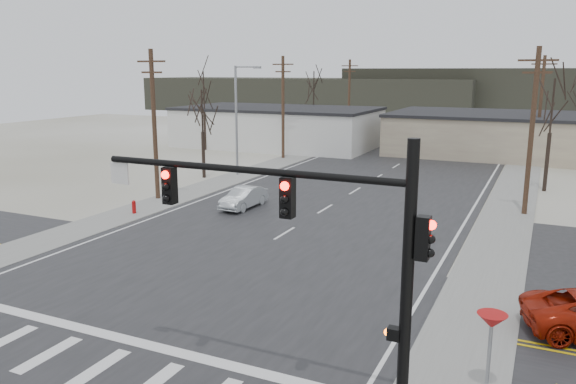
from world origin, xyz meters
name	(u,v)px	position (x,y,z in m)	size (l,w,h in m)	color
ground	(202,284)	(0.00, 0.00, 0.00)	(140.00, 140.00, 0.00)	silver
main_road	(331,206)	(0.00, 15.00, 0.02)	(18.00, 110.00, 0.05)	black
cross_road	(202,284)	(0.00, 0.00, 0.02)	(90.00, 10.00, 0.04)	black
sidewalk_left	(229,179)	(-10.60, 20.00, 0.03)	(3.00, 90.00, 0.06)	gray
sidewalk_right	(511,205)	(10.60, 20.00, 0.03)	(3.00, 90.00, 0.06)	gray
traffic_signal_mast	(329,240)	(7.89, -6.20, 4.67)	(8.95, 0.43, 7.20)	black
fire_hydrant	(134,207)	(-10.20, 8.00, 0.45)	(0.24, 0.24, 0.87)	#A50C0C
yield_sign	(492,324)	(11.50, -3.50, 2.07)	(0.80, 0.80, 2.35)	gray
building_left_far	(278,127)	(-16.00, 40.00, 2.26)	(22.30, 12.30, 4.50)	silver
building_right_far	(522,135)	(10.00, 44.00, 2.15)	(26.30, 14.30, 4.30)	#BAB08E
upole_left_b	(154,123)	(-11.50, 12.00, 5.22)	(2.20, 0.30, 10.00)	#4C3023
upole_left_c	(283,106)	(-11.50, 32.00, 5.22)	(2.20, 0.30, 10.00)	#4C3023
upole_left_d	(349,97)	(-11.50, 52.00, 5.22)	(2.20, 0.30, 10.00)	#4C3023
upole_right_a	(532,129)	(11.50, 18.00, 5.22)	(2.20, 0.30, 10.00)	#4C3023
upole_right_b	(540,107)	(11.50, 40.00, 5.22)	(2.20, 0.30, 10.00)	#4C3023
streetlight_main	(238,114)	(-10.80, 22.00, 5.09)	(2.40, 0.25, 9.00)	gray
tree_left_near	(202,114)	(-13.00, 20.00, 5.23)	(3.30, 3.30, 7.35)	black
tree_right_mid	(552,109)	(12.50, 26.00, 5.93)	(3.74, 3.74, 8.33)	black
tree_left_far	(314,90)	(-14.00, 46.00, 6.28)	(3.96, 3.96, 8.82)	black
tree_left_mid	(204,92)	(-22.00, 34.00, 6.28)	(3.96, 3.96, 8.82)	black
hill_left	(305,95)	(-35.00, 92.00, 3.50)	(70.00, 18.00, 7.00)	#333026
hill_center	(568,94)	(15.00, 96.00, 4.50)	(80.00, 18.00, 9.00)	#333026
sedan_crossing	(244,198)	(-4.83, 12.13, 0.70)	(1.39, 3.99, 1.31)	#A1A7AB
car_far_a	(481,146)	(6.16, 42.81, 0.90)	(2.38, 5.86, 1.70)	black
car_far_b	(447,133)	(0.53, 55.75, 0.69)	(1.52, 3.77, 1.29)	black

